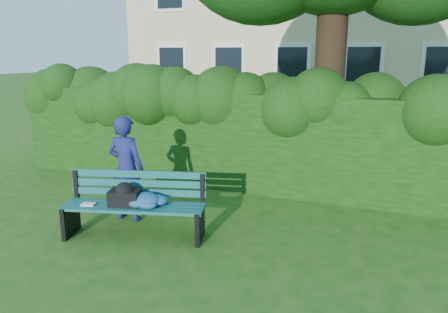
% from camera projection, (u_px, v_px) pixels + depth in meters
% --- Properties ---
extents(ground, '(80.00, 80.00, 0.00)m').
position_uv_depth(ground, '(209.00, 228.00, 6.43)').
color(ground, '#1E5113').
rests_on(ground, ground).
extents(hedge, '(10.00, 1.00, 1.80)m').
position_uv_depth(hedge, '(256.00, 141.00, 8.20)').
color(hedge, black).
rests_on(hedge, ground).
extents(park_bench, '(2.02, 1.07, 0.89)m').
position_uv_depth(park_bench, '(136.00, 202.00, 6.04)').
color(park_bench, '#0E4940').
rests_on(park_bench, ground).
extents(man_reading, '(0.59, 0.39, 1.62)m').
position_uv_depth(man_reading, '(126.00, 168.00, 6.60)').
color(man_reading, navy).
rests_on(man_reading, ground).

